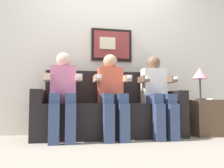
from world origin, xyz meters
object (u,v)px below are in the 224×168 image
at_px(person_in_middle, 112,91).
at_px(person_on_right, 157,92).
at_px(person_on_left, 63,91).
at_px(side_table_right, 204,118).
at_px(couch, 109,114).
at_px(spare_remote_on_table, 211,99).
at_px(table_lamp, 200,75).

bearing_deg(person_in_middle, person_on_right, 0.00).
distance_m(person_on_left, side_table_right, 1.99).
xyz_separation_m(couch, side_table_right, (1.34, -0.11, -0.06)).
relative_size(person_on_left, spare_remote_on_table, 8.54).
height_order(person_on_right, table_lamp, person_on_right).
xyz_separation_m(person_on_left, side_table_right, (1.96, 0.06, -0.36)).
relative_size(person_in_middle, spare_remote_on_table, 8.54).
height_order(person_in_middle, spare_remote_on_table, person_in_middle).
bearing_deg(side_table_right, spare_remote_on_table, -75.70).
height_order(couch, person_on_left, person_on_left).
distance_m(person_in_middle, spare_remote_on_table, 1.37).
height_order(table_lamp, spare_remote_on_table, table_lamp).
bearing_deg(couch, table_lamp, -4.00).
relative_size(couch, table_lamp, 4.31).
height_order(person_on_right, side_table_right, person_on_right).
bearing_deg(side_table_right, person_on_left, -178.21).
bearing_deg(couch, spare_remote_on_table, -9.13).
distance_m(couch, side_table_right, 1.35).
xyz_separation_m(person_on_left, person_on_right, (1.23, -0.00, 0.00)).
distance_m(person_on_right, side_table_right, 0.81).
xyz_separation_m(couch, spare_remote_on_table, (1.37, -0.22, 0.20)).
relative_size(couch, person_in_middle, 1.78).
height_order(person_in_middle, person_on_right, same).
height_order(person_on_right, spare_remote_on_table, person_on_right).
height_order(couch, spare_remote_on_table, couch).
xyz_separation_m(person_in_middle, person_on_right, (0.62, 0.00, 0.00)).
distance_m(person_on_left, person_in_middle, 0.62).
relative_size(person_on_left, person_in_middle, 1.00).
relative_size(person_in_middle, side_table_right, 2.22).
xyz_separation_m(side_table_right, spare_remote_on_table, (0.03, -0.11, 0.26)).
bearing_deg(table_lamp, side_table_right, -20.15).
xyz_separation_m(person_on_left, table_lamp, (1.92, 0.08, 0.25)).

